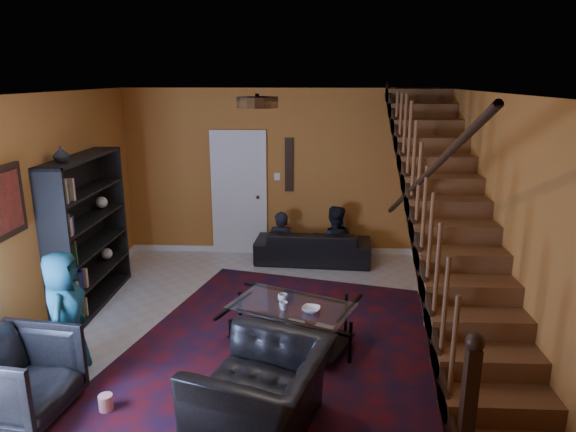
# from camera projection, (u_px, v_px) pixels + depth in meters

# --- Properties ---
(floor) EXTENTS (5.50, 5.50, 0.00)m
(floor) POSITION_uv_depth(u_px,v_px,m) (267.00, 326.00, 6.34)
(floor) COLOR beige
(floor) RESTS_ON ground
(room) EXTENTS (5.50, 5.50, 5.50)m
(room) POSITION_uv_depth(u_px,v_px,m) (186.00, 279.00, 7.67)
(room) COLOR #AB6C26
(room) RESTS_ON ground
(staircase) EXTENTS (0.95, 5.02, 3.18)m
(staircase) POSITION_uv_depth(u_px,v_px,m) (450.00, 219.00, 5.87)
(staircase) COLOR brown
(staircase) RESTS_ON floor
(bookshelf) EXTENTS (0.35, 1.80, 2.00)m
(bookshelf) POSITION_uv_depth(u_px,v_px,m) (89.00, 234.00, 6.77)
(bookshelf) COLOR black
(bookshelf) RESTS_ON floor
(door) EXTENTS (0.82, 0.05, 2.05)m
(door) POSITION_uv_depth(u_px,v_px,m) (239.00, 195.00, 8.73)
(door) COLOR silver
(door) RESTS_ON floor
(framed_picture) EXTENTS (0.04, 0.74, 0.74)m
(framed_picture) POSITION_uv_depth(u_px,v_px,m) (2.00, 203.00, 5.12)
(framed_picture) COLOR maroon
(framed_picture) RESTS_ON room
(wall_hanging) EXTENTS (0.14, 0.03, 0.90)m
(wall_hanging) POSITION_uv_depth(u_px,v_px,m) (289.00, 165.00, 8.55)
(wall_hanging) COLOR black
(wall_hanging) RESTS_ON room
(ceiling_fixture) EXTENTS (0.40, 0.40, 0.10)m
(ceiling_fixture) POSITION_uv_depth(u_px,v_px,m) (257.00, 102.00, 4.85)
(ceiling_fixture) COLOR #3F2814
(ceiling_fixture) RESTS_ON room
(rug) EXTENTS (4.66, 5.05, 0.02)m
(rug) POSITION_uv_depth(u_px,v_px,m) (299.00, 354.00, 5.68)
(rug) COLOR #4D0D11
(rug) RESTS_ON floor
(sofa) EXTENTS (1.93, 0.87, 0.55)m
(sofa) POSITION_uv_depth(u_px,v_px,m) (313.00, 246.00, 8.46)
(sofa) COLOR black
(sofa) RESTS_ON floor
(armchair_left) EXTENTS (0.96, 0.94, 0.78)m
(armchair_left) POSITION_uv_depth(u_px,v_px,m) (20.00, 378.00, 4.56)
(armchair_left) COLOR black
(armchair_left) RESTS_ON floor
(armchair_right) EXTENTS (1.33, 1.42, 0.75)m
(armchair_right) POSITION_uv_depth(u_px,v_px,m) (262.00, 393.00, 4.36)
(armchair_right) COLOR black
(armchair_right) RESTS_ON floor
(person_adult_a) EXTENTS (0.50, 0.36, 1.29)m
(person_adult_a) POSITION_uv_depth(u_px,v_px,m) (281.00, 249.00, 8.55)
(person_adult_a) COLOR black
(person_adult_a) RESTS_ON sofa
(person_adult_b) EXTENTS (0.72, 0.59, 1.40)m
(person_adult_b) POSITION_uv_depth(u_px,v_px,m) (334.00, 247.00, 8.50)
(person_adult_b) COLOR black
(person_adult_b) RESTS_ON sofa
(person_child) EXTENTS (0.53, 0.71, 1.33)m
(person_child) POSITION_uv_depth(u_px,v_px,m) (65.00, 314.00, 5.17)
(person_child) COLOR #164655
(person_child) RESTS_ON armchair_left
(coffee_table) EXTENTS (1.53, 1.24, 0.51)m
(coffee_table) POSITION_uv_depth(u_px,v_px,m) (292.00, 322.00, 5.78)
(coffee_table) COLOR black
(coffee_table) RESTS_ON floor
(cup_a) EXTENTS (0.12, 0.12, 0.09)m
(cup_a) POSITION_uv_depth(u_px,v_px,m) (283.00, 298.00, 5.81)
(cup_a) COLOR #999999
(cup_a) RESTS_ON coffee_table
(cup_b) EXTENTS (0.10, 0.10, 0.09)m
(cup_b) POSITION_uv_depth(u_px,v_px,m) (283.00, 306.00, 5.61)
(cup_b) COLOR #999999
(cup_b) RESTS_ON coffee_table
(bowl) EXTENTS (0.23, 0.23, 0.05)m
(bowl) POSITION_uv_depth(u_px,v_px,m) (311.00, 309.00, 5.57)
(bowl) COLOR #999999
(bowl) RESTS_ON coffee_table
(vase) EXTENTS (0.18, 0.18, 0.19)m
(vase) POSITION_uv_depth(u_px,v_px,m) (61.00, 154.00, 5.99)
(vase) COLOR #999999
(vase) RESTS_ON bookshelf
(popcorn_bucket) EXTENTS (0.15, 0.15, 0.15)m
(popcorn_bucket) POSITION_uv_depth(u_px,v_px,m) (106.00, 402.00, 4.69)
(popcorn_bucket) COLOR red
(popcorn_bucket) RESTS_ON rug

